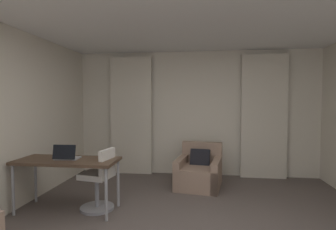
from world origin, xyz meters
The scene contains 7 objects.
wall_window centered at (0.00, 3.03, 1.30)m, with size 5.12×0.06×2.60m.
curtain_left_panel centered at (-1.38, 2.90, 1.25)m, with size 0.90×0.06×2.50m.
curtain_right_panel centered at (1.38, 2.90, 1.25)m, with size 0.90×0.06×2.50m.
armchair centered at (0.09, 2.19, 0.26)m, with size 0.88×0.97×0.77m.
desk centered at (-1.74, 0.84, 0.67)m, with size 1.42×0.60×0.74m.
desk_chair centered at (-1.31, 0.94, 0.39)m, with size 0.48×0.48×0.88m.
laptop centered at (-1.75, 0.84, 0.78)m, with size 0.33×0.26×0.22m.
Camera 1 is at (0.15, -2.69, 1.55)m, focal length 28.74 mm.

